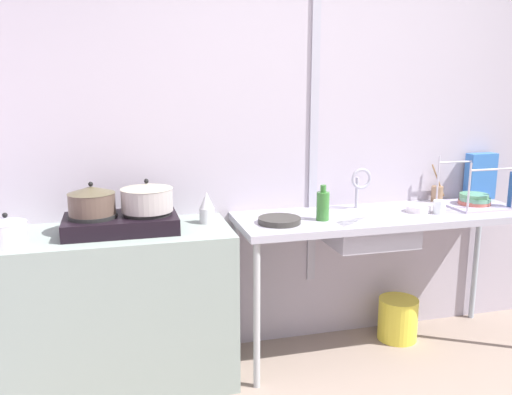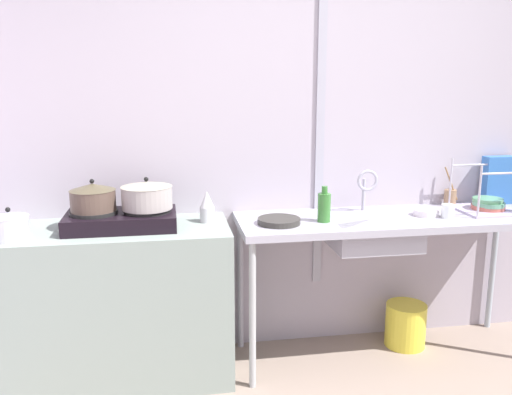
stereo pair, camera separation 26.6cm
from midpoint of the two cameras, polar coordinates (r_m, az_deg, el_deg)
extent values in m
cube|color=#B0A5B3|center=(3.29, 4.73, 6.53)|extent=(4.57, 0.10, 2.54)
cube|color=#A6A3B3|center=(3.20, 3.81, 8.68)|extent=(0.05, 0.01, 2.04)
cube|color=gray|center=(3.01, -16.96, -11.31)|extent=(1.20, 0.53, 0.85)
cube|color=#A6A3B3|center=(3.18, 11.10, -2.04)|extent=(1.73, 0.53, 0.04)
cylinder|color=#A6AAAD|center=(2.85, -2.65, -12.49)|extent=(0.04, 0.04, 0.81)
cylinder|color=#AAA8B8|center=(3.26, -4.37, -9.25)|extent=(0.04, 0.04, 0.81)
cylinder|color=#9FABB7|center=(3.90, 20.44, -6.41)|extent=(0.04, 0.04, 0.81)
cube|color=black|center=(2.86, -16.71, -2.70)|extent=(0.56, 0.33, 0.08)
cylinder|color=black|center=(2.85, -19.48, -1.87)|extent=(0.24, 0.24, 0.02)
cylinder|color=black|center=(2.84, -14.04, -1.58)|extent=(0.24, 0.24, 0.02)
cylinder|color=brown|center=(2.84, -19.57, -0.65)|extent=(0.23, 0.23, 0.11)
cone|color=brown|center=(2.82, -19.67, 0.75)|extent=(0.23, 0.23, 0.03)
sphere|color=black|center=(2.82, -19.72, 1.33)|extent=(0.02, 0.02, 0.02)
cylinder|color=#A19896|center=(2.83, -14.11, -0.25)|extent=(0.26, 0.26, 0.12)
cone|color=#A8A28C|center=(2.81, -14.19, 1.17)|extent=(0.27, 0.27, 0.03)
sphere|color=black|center=(2.81, -14.21, 1.67)|extent=(0.02, 0.02, 0.02)
cylinder|color=silver|center=(2.79, -27.39, -3.53)|extent=(0.18, 0.18, 0.12)
cone|color=silver|center=(2.78, -27.53, -2.16)|extent=(0.18, 0.18, 0.02)
sphere|color=black|center=(2.77, -27.57, -1.70)|extent=(0.02, 0.02, 0.02)
cylinder|color=silver|center=(2.92, -7.83, -1.93)|extent=(0.08, 0.08, 0.08)
cone|color=silver|center=(2.90, -7.88, -0.31)|extent=(0.08, 0.08, 0.09)
cube|color=#A6A3B3|center=(3.11, 9.45, -3.42)|extent=(0.47, 0.36, 0.16)
cylinder|color=#A6A3B3|center=(3.27, 8.34, 0.50)|extent=(0.02, 0.02, 0.19)
torus|color=#A6A3B3|center=(3.20, 8.77, 1.96)|extent=(0.13, 0.02, 0.13)
cylinder|color=#312F2B|center=(2.90, -0.14, -2.47)|extent=(0.23, 0.23, 0.03)
cylinder|color=#B8B1BD|center=(3.26, 19.49, 0.89)|extent=(0.01, 0.01, 0.30)
cylinder|color=#B8B1BD|center=(3.52, 16.67, 1.85)|extent=(0.01, 0.01, 0.30)
cylinder|color=#B8B1BD|center=(3.69, 20.74, 2.03)|extent=(0.01, 0.01, 0.30)
cylinder|color=#B8B1BD|center=(3.34, 21.79, 2.76)|extent=(0.31, 0.01, 0.01)
cylinder|color=#B8B1BD|center=(3.59, 18.87, 3.58)|extent=(0.31, 0.01, 0.01)
cube|color=#B0A5C3|center=(3.50, 19.98, -0.80)|extent=(0.33, 0.33, 0.01)
cylinder|color=#B2584A|center=(3.51, 20.10, -0.50)|extent=(0.19, 0.19, 0.02)
cylinder|color=#5C9776|center=(3.50, 20.18, -0.19)|extent=(0.18, 0.18, 0.02)
cylinder|color=#5C9A6C|center=(3.49, 20.09, 0.17)|extent=(0.17, 0.17, 0.02)
cylinder|color=white|center=(3.24, 16.63, -0.99)|extent=(0.07, 0.07, 0.08)
cylinder|color=white|center=(3.26, 14.58, -1.18)|extent=(0.14, 0.14, 0.04)
cylinder|color=#367430|center=(2.96, 4.54, -0.95)|extent=(0.07, 0.07, 0.16)
cylinder|color=#367430|center=(2.94, 4.57, 0.92)|extent=(0.03, 0.03, 0.04)
cube|color=#336AB7|center=(3.72, 20.80, 2.11)|extent=(0.19, 0.08, 0.30)
cylinder|color=#937053|center=(3.57, 16.61, 0.37)|extent=(0.07, 0.07, 0.10)
cylinder|color=olive|center=(3.55, 16.70, 1.75)|extent=(0.08, 0.06, 0.20)
cylinder|color=yellow|center=(3.55, 12.66, -12.46)|extent=(0.24, 0.24, 0.27)
camera|label=1|loc=(0.13, -92.63, -0.57)|focal=37.82mm
camera|label=2|loc=(0.13, 87.37, 0.57)|focal=37.82mm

